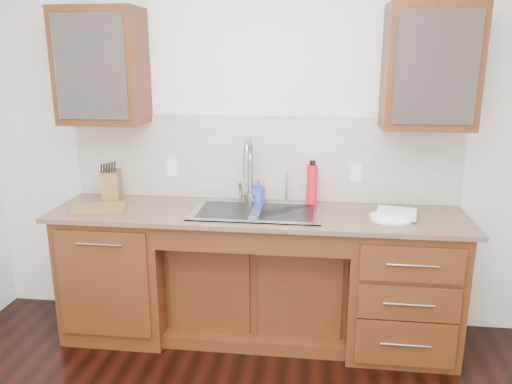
# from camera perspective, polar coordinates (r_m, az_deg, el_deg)

# --- Properties ---
(wall_back) EXTENTS (4.00, 0.10, 2.70)m
(wall_back) POSITION_cam_1_polar(r_m,az_deg,el_deg) (3.52, 0.81, 6.40)
(wall_back) COLOR silver
(wall_back) RESTS_ON ground
(base_cabinet_left) EXTENTS (0.70, 0.62, 0.88)m
(base_cabinet_left) POSITION_cam_1_polar(r_m,az_deg,el_deg) (3.67, -14.98, -8.60)
(base_cabinet_left) COLOR #593014
(base_cabinet_left) RESTS_ON ground
(base_cabinet_center) EXTENTS (1.20, 0.44, 0.70)m
(base_cabinet_center) POSITION_cam_1_polar(r_m,az_deg,el_deg) (3.56, 0.26, -10.40)
(base_cabinet_center) COLOR #593014
(base_cabinet_center) RESTS_ON ground
(base_cabinet_right) EXTENTS (0.70, 0.62, 0.88)m
(base_cabinet_right) POSITION_cam_1_polar(r_m,az_deg,el_deg) (3.47, 16.12, -10.12)
(base_cabinet_right) COLOR #593014
(base_cabinet_right) RESTS_ON ground
(countertop) EXTENTS (2.70, 0.65, 0.03)m
(countertop) POSITION_cam_1_polar(r_m,az_deg,el_deg) (3.26, 0.05, -2.52)
(countertop) COLOR #84705B
(countertop) RESTS_ON base_cabinet_left
(backsplash) EXTENTS (2.70, 0.02, 0.59)m
(backsplash) POSITION_cam_1_polar(r_m,az_deg,el_deg) (3.49, 0.69, 3.90)
(backsplash) COLOR beige
(backsplash) RESTS_ON wall_back
(sink) EXTENTS (0.84, 0.46, 0.19)m
(sink) POSITION_cam_1_polar(r_m,az_deg,el_deg) (3.27, 0.02, -3.76)
(sink) COLOR #9E9EA5
(sink) RESTS_ON countertop
(faucet) EXTENTS (0.04, 0.04, 0.40)m
(faucet) POSITION_cam_1_polar(r_m,az_deg,el_deg) (3.42, -0.67, 2.04)
(faucet) COLOR #999993
(faucet) RESTS_ON countertop
(filter_tap) EXTENTS (0.02, 0.02, 0.24)m
(filter_tap) POSITION_cam_1_polar(r_m,az_deg,el_deg) (3.43, 3.51, 0.66)
(filter_tap) COLOR #999993
(filter_tap) RESTS_ON countertop
(upper_cabinet_left) EXTENTS (0.55, 0.34, 0.75)m
(upper_cabinet_left) POSITION_cam_1_polar(r_m,az_deg,el_deg) (3.54, -17.21, 13.52)
(upper_cabinet_left) COLOR #593014
(upper_cabinet_left) RESTS_ON wall_back
(upper_cabinet_right) EXTENTS (0.55, 0.34, 0.75)m
(upper_cabinet_right) POSITION_cam_1_polar(r_m,az_deg,el_deg) (3.31, 19.28, 13.29)
(upper_cabinet_right) COLOR #593014
(upper_cabinet_right) RESTS_ON wall_back
(outlet_left) EXTENTS (0.08, 0.01, 0.12)m
(outlet_left) POSITION_cam_1_polar(r_m,az_deg,el_deg) (3.62, -9.62, 2.73)
(outlet_left) COLOR white
(outlet_left) RESTS_ON backsplash
(outlet_right) EXTENTS (0.08, 0.01, 0.12)m
(outlet_right) POSITION_cam_1_polar(r_m,az_deg,el_deg) (3.48, 11.36, 2.15)
(outlet_right) COLOR white
(outlet_right) RESTS_ON backsplash
(soap_bottle) EXTENTS (0.09, 0.09, 0.15)m
(soap_bottle) POSITION_cam_1_polar(r_m,az_deg,el_deg) (3.45, 0.27, 0.07)
(soap_bottle) COLOR blue
(soap_bottle) RESTS_ON countertop
(water_bottle) EXTENTS (0.08, 0.08, 0.27)m
(water_bottle) POSITION_cam_1_polar(r_m,az_deg,el_deg) (3.41, 6.41, 0.83)
(water_bottle) COLOR red
(water_bottle) RESTS_ON countertop
(plate) EXTENTS (0.30, 0.30, 0.01)m
(plate) POSITION_cam_1_polar(r_m,az_deg,el_deg) (3.22, 15.20, -2.86)
(plate) COLOR white
(plate) RESTS_ON countertop
(dish_towel) EXTENTS (0.27, 0.22, 0.04)m
(dish_towel) POSITION_cam_1_polar(r_m,az_deg,el_deg) (3.24, 15.77, -2.35)
(dish_towel) COLOR beige
(dish_towel) RESTS_ON plate
(knife_block) EXTENTS (0.15, 0.20, 0.20)m
(knife_block) POSITION_cam_1_polar(r_m,az_deg,el_deg) (3.67, -16.17, 0.78)
(knife_block) COLOR brown
(knife_block) RESTS_ON countertop
(cutting_board) EXTENTS (0.39, 0.33, 0.02)m
(cutting_board) POSITION_cam_1_polar(r_m,az_deg,el_deg) (3.48, -17.52, -1.73)
(cutting_board) COLOR olive
(cutting_board) RESTS_ON countertop
(cup_left_a) EXTENTS (0.17, 0.17, 0.11)m
(cup_left_a) POSITION_cam_1_polar(r_m,az_deg,el_deg) (3.59, -18.69, 12.67)
(cup_left_a) COLOR white
(cup_left_a) RESTS_ON upper_cabinet_left
(cup_left_b) EXTENTS (0.12, 0.12, 0.09)m
(cup_left_b) POSITION_cam_1_polar(r_m,az_deg,el_deg) (3.49, -14.85, 12.77)
(cup_left_b) COLOR silver
(cup_left_b) RESTS_ON upper_cabinet_left
(cup_right_a) EXTENTS (0.15, 0.15, 0.10)m
(cup_right_a) POSITION_cam_1_polar(r_m,az_deg,el_deg) (3.29, 17.21, 12.59)
(cup_right_a) COLOR white
(cup_right_a) RESTS_ON upper_cabinet_right
(cup_right_b) EXTENTS (0.11, 0.11, 0.08)m
(cup_right_b) POSITION_cam_1_polar(r_m,az_deg,el_deg) (3.33, 20.47, 12.19)
(cup_right_b) COLOR white
(cup_right_b) RESTS_ON upper_cabinet_right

